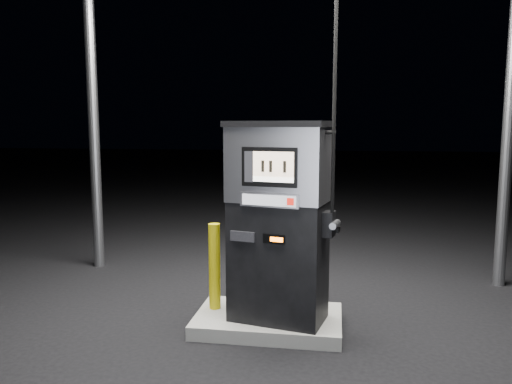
# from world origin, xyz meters

# --- Properties ---
(ground) EXTENTS (80.00, 80.00, 0.00)m
(ground) POSITION_xyz_m (0.00, 0.00, 0.00)
(ground) COLOR black
(ground) RESTS_ON ground
(pump_island) EXTENTS (1.60, 1.00, 0.15)m
(pump_island) POSITION_xyz_m (0.00, 0.00, 0.07)
(pump_island) COLOR gray
(pump_island) RESTS_ON ground
(fuel_dispenser) EXTENTS (1.22, 0.83, 4.40)m
(fuel_dispenser) POSITION_xyz_m (0.12, -0.10, 1.24)
(fuel_dispenser) COLOR black
(fuel_dispenser) RESTS_ON pump_island
(bollard_left) EXTENTS (0.15, 0.15, 0.98)m
(bollard_left) POSITION_xyz_m (-0.63, 0.10, 0.64)
(bollard_left) COLOR #C6B60B
(bollard_left) RESTS_ON pump_island
(bollard_right) EXTENTS (0.16, 0.16, 0.95)m
(bollard_right) POSITION_xyz_m (0.55, -0.03, 0.62)
(bollard_right) COLOR #C6B60B
(bollard_right) RESTS_ON pump_island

